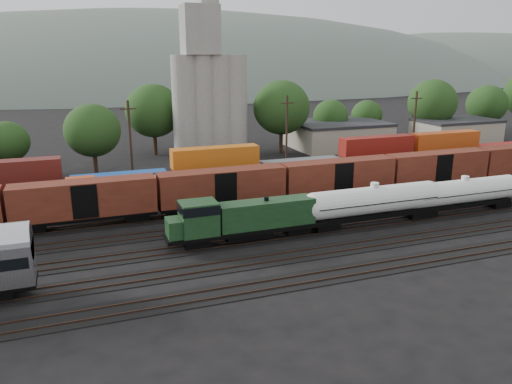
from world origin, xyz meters
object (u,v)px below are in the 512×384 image
object	(u,v)px
tank_car_a	(374,202)
green_locomotive	(239,219)
grain_silo	(209,95)
orange_locomotive	(117,192)

from	to	relation	value
tank_car_a	green_locomotive	bearing A→B (deg)	-180.00
tank_car_a	grain_silo	distance (m)	42.54
green_locomotive	orange_locomotive	distance (m)	18.25
green_locomotive	grain_silo	size ratio (longest dim) A/B	0.57
tank_car_a	orange_locomotive	distance (m)	29.89
grain_silo	tank_car_a	bearing A→B (deg)	-79.76
green_locomotive	tank_car_a	bearing A→B (deg)	0.00
orange_locomotive	grain_silo	world-z (taller)	grain_silo
green_locomotive	tank_car_a	world-z (taller)	tank_car_a
tank_car_a	orange_locomotive	size ratio (longest dim) A/B	1.07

